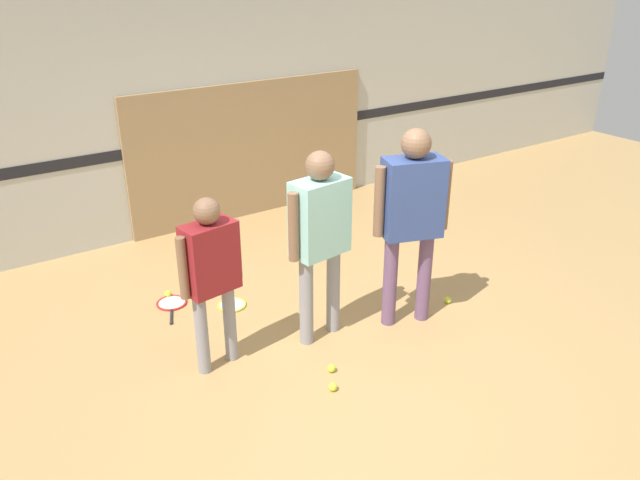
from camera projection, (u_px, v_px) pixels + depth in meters
name	position (u px, v px, depth m)	size (l,w,h in m)	color
ground_plane	(345.00, 342.00, 5.29)	(16.00, 16.00, 0.00)	tan
wall_back	(184.00, 93.00, 6.95)	(16.00, 0.07, 3.20)	beige
wall_panel	(253.00, 150.00, 7.63)	(3.17, 0.05, 1.65)	#9E7F56
person_instructor	(320.00, 227.00, 4.97)	(0.62, 0.31, 1.65)	gray
person_student_left	(211.00, 266.00, 4.65)	(0.54, 0.28, 1.43)	gray
person_student_right	(412.00, 208.00, 5.17)	(0.64, 0.42, 1.76)	#6B4C70
racket_spare_on_floor	(172.00, 304.00, 5.86)	(0.37, 0.54, 0.03)	red
racket_second_spare	(232.00, 304.00, 5.87)	(0.35, 0.53, 0.03)	#C6D838
tennis_ball_near_instructor	(332.00, 368.00, 4.91)	(0.07, 0.07, 0.07)	#CCE038
tennis_ball_by_spare_racket	(168.00, 294.00, 5.99)	(0.07, 0.07, 0.07)	#CCE038
tennis_ball_stray_left	(333.00, 387.00, 4.70)	(0.07, 0.07, 0.07)	#CCE038
tennis_ball_stray_right	(448.00, 300.00, 5.88)	(0.07, 0.07, 0.07)	#CCE038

